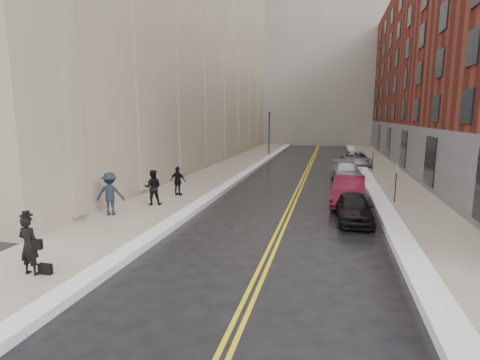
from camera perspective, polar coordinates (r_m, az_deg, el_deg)
The scene contains 19 objects.
ground at distance 14.70m, azimuth -4.73°, elevation -9.22°, with size 160.00×160.00×0.00m, color black.
sidewalk_left at distance 30.87m, azimuth -3.31°, elevation 1.02°, with size 4.00×64.00×0.15m, color gray.
sidewalk_right at distance 29.90m, azimuth 22.28°, elevation 0.01°, with size 3.00×64.00×0.15m, color gray.
lane_stripe_a at distance 29.63m, azimuth 9.53°, elevation 0.39°, with size 0.12×64.00×0.01m, color gold.
lane_stripe_b at distance 29.61m, azimuth 9.99°, elevation 0.37°, with size 0.12×64.00×0.01m, color gold.
snow_ridge_left at distance 30.27m, azimuth 0.86°, elevation 0.97°, with size 0.70×60.80×0.26m, color white.
snow_ridge_right at distance 29.66m, azimuth 18.76°, elevation 0.30°, with size 0.85×60.80×0.30m, color white.
tower_far_right at distance 81.58m, azimuth 21.65°, elevation 21.34°, with size 22.00×18.00×44.00m, color slate.
traffic_signal at distance 43.77m, azimuth 4.47°, elevation 7.56°, with size 0.18×0.15×5.20m.
parking_sign_near at distance 21.72m, azimuth 22.67°, elevation -0.03°, with size 0.06×0.35×2.23m.
parking_sign_far at distance 33.52m, azimuth 19.58°, elevation 3.38°, with size 0.06×0.35×2.23m.
car_black at distance 17.79m, azimuth 16.98°, elevation -4.06°, with size 1.54×3.82×1.30m, color black.
car_maroon at distance 20.97m, azimuth 16.22°, elevation -1.63°, with size 1.62×4.65×1.53m, color #4E0E1C.
car_silver_near at distance 28.54m, azimuth 15.93°, elevation 1.21°, with size 1.97×4.85×1.41m, color #9A9CA2.
car_silver_far at distance 37.02m, azimuth 17.29°, elevation 3.04°, with size 2.34×5.07×1.41m, color #919398.
pedestrian_main at distance 12.69m, azimuth -29.47°, elevation -8.65°, with size 0.65×0.43×1.79m, color black.
pedestrian_a at distance 20.09m, azimuth -13.12°, elevation -1.10°, with size 0.90×0.70×1.84m, color black.
pedestrian_b at distance 18.61m, azimuth -19.17°, elevation -1.96°, with size 1.31×0.75×2.02m, color #19212D.
pedestrian_c at distance 22.18m, azimuth -9.43°, elevation -0.15°, with size 0.99×0.41×1.69m, color black.
Camera 1 is at (4.44, -13.17, 4.79)m, focal length 28.00 mm.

